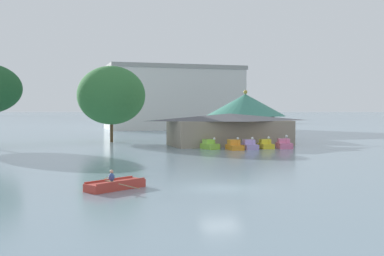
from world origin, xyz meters
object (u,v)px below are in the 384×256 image
Objects in this scene: pedal_boat_pink at (284,144)px; boathouse at (230,129)px; green_roof_pavilion at (245,113)px; pedal_boat_yellow at (266,145)px; shoreline_tree_mid at (111,95)px; background_building_block at (173,98)px; pedal_boat_orange at (234,146)px; pedal_boat_lavender at (249,145)px; rowboat_with_rower at (115,185)px; pedal_boat_lime at (210,145)px.

boathouse is at bearing -131.69° from pedal_boat_pink.
boathouse is 15.86m from green_roof_pavilion.
pedal_boat_yellow is 25.88m from shoreline_tree_mid.
boathouse is 58.87m from background_building_block.
pedal_boat_orange is at bearing -74.13° from pedal_boat_yellow.
pedal_boat_lavender is at bearing -112.16° from green_roof_pavilion.
pedal_boat_lavender is 65.74m from background_building_block.
rowboat_with_rower is at bearing -122.41° from boathouse.
pedal_boat_yellow is at bearing -106.14° from green_roof_pavilion.
pedal_boat_pink is (2.34, -0.57, 0.03)m from pedal_boat_yellow.
shoreline_tree_mid reaches higher than green_roof_pavilion.
pedal_boat_pink is at bearing -54.68° from boathouse.
rowboat_with_rower is at bearing -42.92° from pedal_boat_lime.
boathouse reaches higher than pedal_boat_orange.
boathouse is at bearing -121.45° from green_roof_pavilion.
background_building_block reaches higher than pedal_boat_orange.
rowboat_with_rower is 32.77m from pedal_boat_lavender.
rowboat_with_rower is 1.38× the size of pedal_boat_orange.
pedal_boat_pink reaches higher than pedal_boat_lime.
pedal_boat_lime is 0.24× the size of shoreline_tree_mid.
pedal_boat_lavender is at bearing -71.88° from pedal_boat_yellow.
boathouse reaches higher than pedal_boat_lavender.
pedal_boat_pink is at bearing 66.65° from pedal_boat_lime.
green_roof_pavilion is 1.18× the size of shoreline_tree_mid.
background_building_block is (2.33, 64.98, 7.57)m from pedal_boat_pink.
pedal_boat_yellow is 0.96× the size of pedal_boat_pink.
pedal_boat_orange is 0.09× the size of background_building_block.
shoreline_tree_mid reaches higher than pedal_boat_lavender.
background_building_block reaches higher than boathouse.
pedal_boat_pink is at bearing -99.40° from green_roof_pavilion.
rowboat_with_rower is at bearing -122.13° from green_roof_pavilion.
pedal_boat_lime is 5.01m from pedal_boat_lavender.
pedal_boat_orange is at bearing -77.88° from pedal_boat_lavender.
pedal_boat_yellow is at bearing -68.22° from boathouse.
pedal_boat_yellow is at bearing -45.73° from shoreline_tree_mid.
pedal_boat_lavender is 7.01m from boathouse.
pedal_boat_lime is at bearing -87.53° from pedal_boat_pink.
pedal_boat_pink is at bearing 95.15° from pedal_boat_lavender.
pedal_boat_orange is 0.21× the size of green_roof_pavilion.
pedal_boat_yellow is 65.03m from background_building_block.
green_roof_pavilion reaches higher than boathouse.
shoreline_tree_mid is at bearing -175.58° from green_roof_pavilion.
pedal_boat_lime is at bearing -100.67° from background_building_block.
shoreline_tree_mid is at bearing 51.83° from rowboat_with_rower.
pedal_boat_pink reaches higher than pedal_boat_orange.
pedal_boat_pink is 65.46m from background_building_block.
green_roof_pavilion is (10.33, 20.39, 3.97)m from pedal_boat_orange.
green_roof_pavilion is at bearing 132.16° from pedal_boat_lime.
shoreline_tree_mid is at bearing -120.03° from pedal_boat_pink.
pedal_boat_orange is 1.03× the size of pedal_boat_pink.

